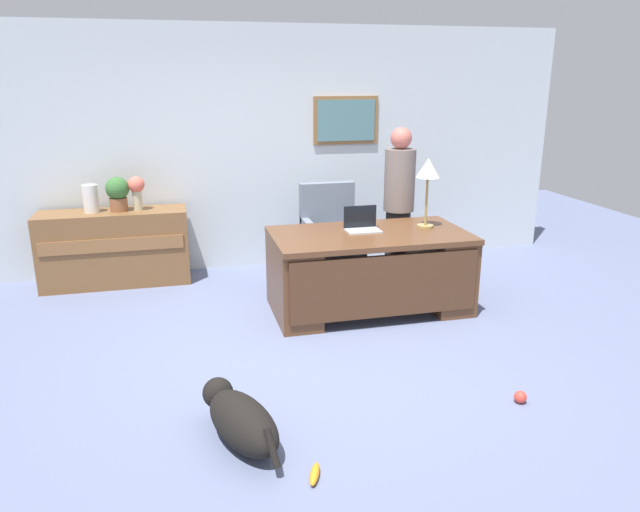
% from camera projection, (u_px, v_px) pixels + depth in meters
% --- Properties ---
extents(ground_plane, '(12.00, 12.00, 0.00)m').
position_uv_depth(ground_plane, '(326.00, 356.00, 4.80)').
color(ground_plane, slate).
extents(back_wall, '(7.00, 0.16, 2.70)m').
position_uv_depth(back_wall, '(270.00, 149.00, 6.83)').
color(back_wall, silver).
rests_on(back_wall, ground_plane).
extents(desk, '(1.82, 0.99, 0.76)m').
position_uv_depth(desk, '(370.00, 269.00, 5.64)').
color(desk, brown).
rests_on(desk, ground_plane).
extents(credenza, '(1.52, 0.50, 0.79)m').
position_uv_depth(credenza, '(115.00, 248.00, 6.38)').
color(credenza, brown).
rests_on(credenza, ground_plane).
extents(armchair, '(0.60, 0.59, 1.05)m').
position_uv_depth(armchair, '(331.00, 237.00, 6.49)').
color(armchair, slate).
rests_on(armchair, ground_plane).
extents(person_standing, '(0.32, 0.32, 1.65)m').
position_uv_depth(person_standing, '(399.00, 205.00, 6.30)').
color(person_standing, '#262323').
rests_on(person_standing, ground_plane).
extents(dog_lying, '(0.53, 0.82, 0.30)m').
position_uv_depth(dog_lying, '(240.00, 419.00, 3.64)').
color(dog_lying, black).
rests_on(dog_lying, ground_plane).
extents(laptop, '(0.32, 0.22, 0.22)m').
position_uv_depth(laptop, '(362.00, 225.00, 5.64)').
color(laptop, '#B2B5BA').
rests_on(laptop, desk).
extents(desk_lamp, '(0.22, 0.22, 0.66)m').
position_uv_depth(desk_lamp, '(428.00, 173.00, 5.61)').
color(desk_lamp, '#9E8447').
rests_on(desk_lamp, desk).
extents(vase_with_flowers, '(0.17, 0.17, 0.36)m').
position_uv_depth(vase_with_flowers, '(137.00, 189.00, 6.26)').
color(vase_with_flowers, '#BEB48E').
rests_on(vase_with_flowers, credenza).
extents(vase_empty, '(0.15, 0.15, 0.29)m').
position_uv_depth(vase_empty, '(91.00, 199.00, 6.18)').
color(vase_empty, silver).
rests_on(vase_empty, credenza).
extents(potted_plant, '(0.24, 0.24, 0.36)m').
position_uv_depth(potted_plant, '(118.00, 192.00, 6.22)').
color(potted_plant, brown).
rests_on(potted_plant, credenza).
extents(dog_toy_ball, '(0.09, 0.09, 0.09)m').
position_uv_depth(dog_toy_ball, '(520.00, 397.00, 4.11)').
color(dog_toy_ball, '#E53F33').
rests_on(dog_toy_ball, ground_plane).
extents(dog_toy_bone, '(0.12, 0.20, 0.05)m').
position_uv_depth(dog_toy_bone, '(315.00, 474.00, 3.35)').
color(dog_toy_bone, orange).
rests_on(dog_toy_bone, ground_plane).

